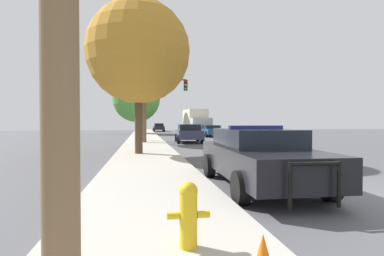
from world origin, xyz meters
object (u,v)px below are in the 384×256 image
Objects in this scene: fire_hydrant at (188,212)px; tree_sidewalk_mid at (143,70)px; car_background_distant at (159,127)px; box_truck at (196,121)px; police_car at (258,156)px; traffic_light at (161,96)px; car_background_oncoming at (212,130)px; car_background_midblock at (189,133)px; tree_sidewalk_near at (138,52)px; tree_sidewalk_far at (136,99)px.

fire_hydrant is 0.10× the size of tree_sidewalk_mid.
car_background_distant is 0.58× the size of box_truck.
police_car is 0.97× the size of traffic_light.
car_background_oncoming is 0.60× the size of tree_sidewalk_mid.
fire_hydrant is at bearing -92.69° from traffic_light.
car_background_midblock is at bearing -91.55° from police_car.
car_background_distant is (1.18, 25.50, -3.05)m from traffic_light.
box_truck is 0.99× the size of tree_sidewalk_near.
box_truck is at bearing 66.08° from tree_sidewalk_mid.
police_car is at bearing -67.25° from tree_sidewalk_near.
tree_sidewalk_far reaches higher than traffic_light.
tree_sidewalk_far is (-7.49, 3.56, 3.06)m from box_truck.
car_background_midblock is (0.91, -26.97, 0.02)m from car_background_distant.
tree_sidewalk_far is (-2.31, 16.10, 0.98)m from traffic_light.
tree_sidewalk_near is at bearing 93.71° from fire_hydrant.
fire_hydrant is 11.81m from tree_sidewalk_near.
car_background_oncoming is (6.97, 28.48, 0.14)m from fire_hydrant.
car_background_oncoming is 0.64× the size of box_truck.
car_background_distant is at bearing -74.71° from box_truck.
box_truck is 24.14m from tree_sidewalk_near.
traffic_light is 0.67× the size of tree_sidewalk_mid.
box_truck is at bearing 73.27° from tree_sidewalk_near.
car_background_midblock reaches higher than car_background_distant.
fire_hydrant is 46.86m from car_background_distant.
traffic_light is 25.71m from car_background_distant.
car_background_distant is at bearing -74.78° from car_background_oncoming.
tree_sidewalk_far reaches higher than fire_hydrant.
car_background_midblock is 0.58× the size of tree_sidewalk_near.
fire_hydrant is 0.11× the size of tree_sidewalk_near.
police_car reaches higher than fire_hydrant.
fire_hydrant is at bearing 77.83° from box_truck.
box_truck is at bearing 80.39° from car_background_midblock.
fire_hydrant is at bearing -92.54° from car_background_distant.
car_background_oncoming is 0.59× the size of tree_sidewalk_far.
box_truck reaches higher than car_background_distant.
tree_sidewalk_far reaches higher than car_background_midblock.
tree_sidewalk_mid is at bearing -78.54° from police_car.
traffic_light is (-1.35, 17.66, 3.01)m from police_car.
traffic_light is 10.57m from tree_sidewalk_near.
traffic_light is at bearing 65.75° from box_truck.
car_background_oncoming is at bearing -47.15° from tree_sidewalk_far.
tree_sidewalk_mid reaches higher than car_background_oncoming.
traffic_light is at bearing 87.31° from fire_hydrant.
fire_hydrant is at bearing 76.85° from car_background_oncoming.
car_background_oncoming is at bearing 52.23° from tree_sidewalk_mid.
police_car is 1.09× the size of car_background_oncoming.
tree_sidewalk_mid is 0.98× the size of tree_sidewalk_far.
tree_sidewalk_mid is at bearing -87.33° from tree_sidewalk_far.
traffic_light is 1.12× the size of car_background_oncoming.
traffic_light is 9.83m from car_background_oncoming.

